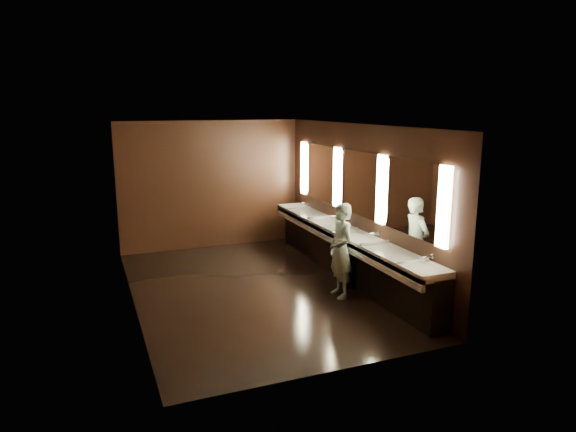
% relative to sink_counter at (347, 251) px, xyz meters
% --- Properties ---
extents(floor, '(6.00, 6.00, 0.00)m').
position_rel_sink_counter_xyz_m(floor, '(-1.79, 0.00, -0.50)').
color(floor, black).
rests_on(floor, ground).
extents(ceiling, '(4.00, 6.00, 0.02)m').
position_rel_sink_counter_xyz_m(ceiling, '(-1.79, 0.00, 2.30)').
color(ceiling, '#2D2D2B').
rests_on(ceiling, wall_back).
extents(wall_back, '(4.00, 0.02, 2.80)m').
position_rel_sink_counter_xyz_m(wall_back, '(-1.79, 3.00, 0.90)').
color(wall_back, black).
rests_on(wall_back, floor).
extents(wall_front, '(4.00, 0.02, 2.80)m').
position_rel_sink_counter_xyz_m(wall_front, '(-1.79, -3.00, 0.90)').
color(wall_front, black).
rests_on(wall_front, floor).
extents(wall_left, '(0.02, 6.00, 2.80)m').
position_rel_sink_counter_xyz_m(wall_left, '(-3.79, 0.00, 0.90)').
color(wall_left, black).
rests_on(wall_left, floor).
extents(wall_right, '(0.02, 6.00, 2.80)m').
position_rel_sink_counter_xyz_m(wall_right, '(0.21, 0.00, 0.90)').
color(wall_right, black).
rests_on(wall_right, floor).
extents(sink_counter, '(0.55, 5.40, 1.01)m').
position_rel_sink_counter_xyz_m(sink_counter, '(0.00, 0.00, 0.00)').
color(sink_counter, black).
rests_on(sink_counter, floor).
extents(mirror_band, '(0.06, 5.03, 1.15)m').
position_rel_sink_counter_xyz_m(mirror_band, '(0.19, -0.00, 1.25)').
color(mirror_band, '#FDF3C5').
rests_on(mirror_band, wall_right).
extents(person, '(0.39, 0.58, 1.57)m').
position_rel_sink_counter_xyz_m(person, '(-0.56, -0.82, 0.29)').
color(person, '#8CC7D1').
rests_on(person, floor).
extents(trash_bin, '(0.36, 0.36, 0.53)m').
position_rel_sink_counter_xyz_m(trash_bin, '(-0.22, -0.44, -0.23)').
color(trash_bin, black).
rests_on(trash_bin, floor).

